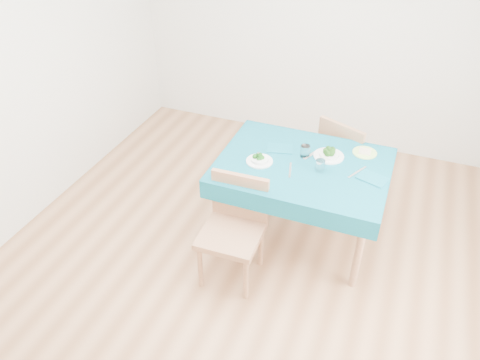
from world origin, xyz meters
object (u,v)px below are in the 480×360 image
(chair_near, at_px, (231,221))
(bowl_near, at_px, (260,158))
(chair_far, at_px, (352,143))
(side_plate, at_px, (365,153))
(bowl_far, at_px, (329,153))
(table, at_px, (300,201))

(chair_near, height_order, bowl_near, chair_near)
(chair_near, relative_size, bowl_near, 5.20)
(chair_near, xyz_separation_m, chair_far, (0.63, 1.43, 0.01))
(chair_far, bearing_deg, bowl_near, 78.65)
(chair_near, xyz_separation_m, bowl_near, (0.03, 0.55, 0.23))
(chair_far, xyz_separation_m, side_plate, (0.16, -0.44, 0.19))
(bowl_far, bearing_deg, table, -132.44)
(bowl_far, bearing_deg, chair_near, -122.35)
(bowl_far, distance_m, side_plate, 0.31)
(chair_near, relative_size, side_plate, 5.65)
(bowl_near, xyz_separation_m, side_plate, (0.77, 0.44, -0.03))
(table, distance_m, bowl_far, 0.48)
(chair_near, xyz_separation_m, bowl_far, (0.53, 0.83, 0.23))
(chair_near, height_order, side_plate, chair_near)
(table, relative_size, chair_near, 1.20)
(bowl_near, bearing_deg, table, 16.50)
(chair_far, bearing_deg, table, 94.19)
(chair_far, relative_size, side_plate, 5.75)
(bowl_near, distance_m, bowl_far, 0.57)
(table, xyz_separation_m, side_plate, (0.43, 0.34, 0.38))
(chair_near, bearing_deg, side_plate, 49.58)
(table, height_order, bowl_far, bowl_far)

